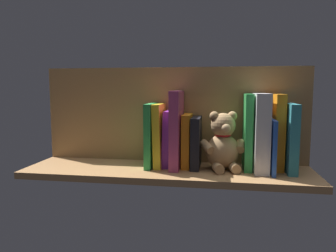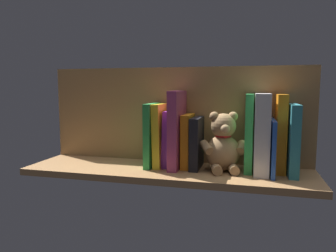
{
  "view_description": "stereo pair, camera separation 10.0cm",
  "coord_description": "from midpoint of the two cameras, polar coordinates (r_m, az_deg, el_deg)",
  "views": [
    {
      "loc": [
        -17.16,
        105.07,
        26.85
      ],
      "look_at": [
        0.0,
        0.0,
        14.44
      ],
      "focal_mm": 34.23,
      "sensor_mm": 36.0,
      "label": 1
    },
    {
      "loc": [
        -26.91,
        103.0,
        26.85
      ],
      "look_at": [
        0.0,
        0.0,
        14.44
      ],
      "focal_mm": 34.23,
      "sensor_mm": 36.0,
      "label": 2
    }
  ],
  "objects": [
    {
      "name": "teddy_bear",
      "position": [
        1.07,
        12.46,
        -3.34
      ],
      "size": [
        15.33,
        14.27,
        19.47
      ],
      "rotation": [
        0.0,
        0.0,
        0.25
      ],
      "color": "tan",
      "rests_on": "ground_plane"
    },
    {
      "name": "shelf_back_panel",
      "position": [
        1.18,
        3.82,
        1.98
      ],
      "size": [
        96.48,
        1.5,
        34.57
      ],
      "primitive_type": "cube",
      "color": "#9E7244",
      "rests_on": "ground_plane"
    },
    {
      "name": "book_9",
      "position": [
        1.12,
        -0.22,
        -1.56
      ],
      "size": [
        2.23,
        14.88,
        21.82
      ],
      "primitive_type": "cube",
      "color": "green",
      "rests_on": "ground_plane"
    },
    {
      "name": "book_7",
      "position": [
        1.12,
        2.81,
        -2.21
      ],
      "size": [
        3.13,
        12.05,
        19.35
      ],
      "primitive_type": "cube",
      "rotation": [
        0.0,
        -0.03,
        0.0
      ],
      "color": "purple",
      "rests_on": "ground_plane"
    },
    {
      "name": "book_1",
      "position": [
        1.11,
        21.9,
        -1.26
      ],
      "size": [
        3.09,
        11.01,
        25.1
      ],
      "primitive_type": "cube",
      "color": "orange",
      "rests_on": "ground_plane"
    },
    {
      "name": "book_6",
      "position": [
        1.09,
        4.27,
        -0.64
      ],
      "size": [
        3.14,
        16.04,
        26.15
      ],
      "primitive_type": "cube",
      "color": "#B23F72",
      "rests_on": "ground_plane"
    },
    {
      "name": "book_4",
      "position": [
        1.09,
        7.75,
        -2.99
      ],
      "size": [
        2.93,
        14.0,
        17.24
      ],
      "primitive_type": "cube",
      "color": "black",
      "rests_on": "ground_plane"
    },
    {
      "name": "ground_plane",
      "position": [
        1.1,
        2.62,
        -8.08
      ],
      "size": [
        96.48,
        27.14,
        2.2
      ],
      "primitive_type": "cube",
      "color": "#A87A4C"
    },
    {
      "name": "dictionary_thick_white",
      "position": [
        1.08,
        18.94,
        -1.28
      ],
      "size": [
        4.59,
        15.65,
        25.36
      ],
      "primitive_type": "cube",
      "color": "silver",
      "rests_on": "ground_plane"
    },
    {
      "name": "book_5",
      "position": [
        1.11,
        6.12,
        -2.64
      ],
      "size": [
        2.72,
        12.51,
        18.13
      ],
      "primitive_type": "cube",
      "color": "orange",
      "rests_on": "ground_plane"
    },
    {
      "name": "book_3",
      "position": [
        1.09,
        16.8,
        -1.17
      ],
      "size": [
        2.5,
        12.91,
        25.17
      ],
      "primitive_type": "cube",
      "color": "green",
      "rests_on": "ground_plane"
    },
    {
      "name": "book_2",
      "position": [
        1.08,
        20.65,
        -3.51
      ],
      "size": [
        1.22,
        16.94,
        17.23
      ],
      "primitive_type": "cube",
      "color": "blue",
      "rests_on": "ground_plane"
    },
    {
      "name": "book_8",
      "position": [
        1.11,
        1.25,
        -1.62
      ],
      "size": [
        3.09,
        13.76,
        21.69
      ],
      "primitive_type": "cube",
      "rotation": [
        0.0,
        0.03,
        0.0
      ],
      "color": "yellow",
      "rests_on": "ground_plane"
    },
    {
      "name": "book_0",
      "position": [
        1.09,
        23.78,
        -2.23
      ],
      "size": [
        2.89,
        15.08,
        22.12
      ],
      "primitive_type": "cube",
      "color": "teal",
      "rests_on": "ground_plane"
    }
  ]
}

